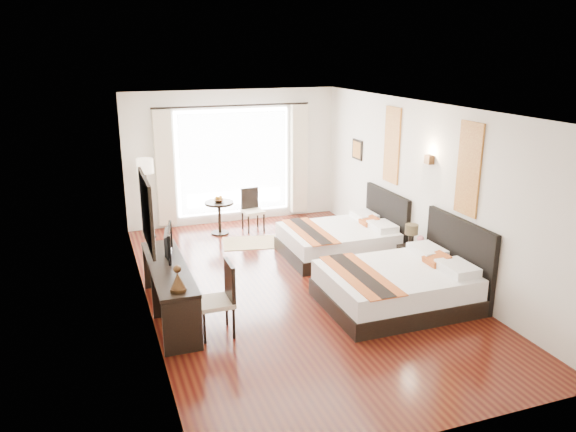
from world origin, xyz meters
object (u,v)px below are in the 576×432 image
object	(u,v)px
table_lamp	(412,231)
console_desk	(169,291)
television	(165,242)
floor_lamp	(145,171)
side_table	(220,218)
window_chair	(253,218)
fruit_bowl	(219,201)
nightstand	(413,261)
bed_far	(342,239)
desk_chair	(217,313)
bed_near	(401,284)
vase	(420,244)

from	to	relation	value
table_lamp	console_desk	size ratio (longest dim) A/B	0.16
table_lamp	television	bearing A→B (deg)	178.32
floor_lamp	side_table	xyz separation A→B (m)	(1.36, -0.26, -1.00)
television	window_chair	distance (m)	3.75
fruit_bowl	television	bearing A→B (deg)	-116.28
nightstand	console_desk	xyz separation A→B (m)	(-4.02, -0.17, 0.15)
bed_far	fruit_bowl	size ratio (longest dim) A/B	9.31
desk_chair	bed_near	bearing A→B (deg)	179.32
nightstand	desk_chair	world-z (taller)	desk_chair
nightstand	vase	world-z (taller)	vase
fruit_bowl	window_chair	distance (m)	0.83
side_table	fruit_bowl	distance (m)	0.36
bed_far	nightstand	xyz separation A→B (m)	(0.72, -1.23, -0.06)
table_lamp	side_table	size ratio (longest dim) A/B	0.51
console_desk	fruit_bowl	xyz separation A→B (m)	(1.48, 3.31, 0.32)
bed_far	window_chair	xyz separation A→B (m)	(-1.12, 1.93, -0.03)
television	side_table	distance (m)	3.36
table_lamp	desk_chair	distance (m)	3.65
desk_chair	side_table	bearing A→B (deg)	-103.57
side_table	fruit_bowl	world-z (taller)	fruit_bowl
bed_far	table_lamp	distance (m)	1.42
table_lamp	vase	size ratio (longest dim) A/B	2.35
desk_chair	window_chair	bearing A→B (deg)	-112.39
nightstand	side_table	world-z (taller)	side_table
desk_chair	fruit_bowl	size ratio (longest dim) A/B	4.58
console_desk	bed_far	bearing A→B (deg)	23.02
fruit_bowl	console_desk	bearing A→B (deg)	-114.06
bed_near	bed_far	size ratio (longest dim) A/B	1.07
vase	console_desk	world-z (taller)	console_desk
bed_far	window_chair	bearing A→B (deg)	120.10
nightstand	side_table	distance (m)	4.05
side_table	window_chair	bearing A→B (deg)	1.21
vase	bed_far	bearing A→B (deg)	117.95
bed_near	vase	xyz separation A→B (m)	(0.80, 0.79, 0.26)
table_lamp	window_chair	distance (m)	3.61
desk_chair	window_chair	distance (m)	4.40
bed_near	window_chair	world-z (taller)	bed_near
vase	desk_chair	distance (m)	3.62
vase	bed_near	bearing A→B (deg)	-135.22
bed_far	console_desk	size ratio (longest dim) A/B	0.90
fruit_bowl	window_chair	world-z (taller)	window_chair
bed_far	desk_chair	xyz separation A→B (m)	(-2.80, -2.14, 0.01)
nightstand	window_chair	distance (m)	3.66
table_lamp	floor_lamp	size ratio (longest dim) A/B	0.22
television	table_lamp	bearing A→B (deg)	-81.76
side_table	window_chair	size ratio (longest dim) A/B	0.78
television	floor_lamp	xyz separation A→B (m)	(0.10, 3.22, 0.37)
nightstand	side_table	size ratio (longest dim) A/B	0.72
bed_near	side_table	size ratio (longest dim) A/B	3.18
window_chair	fruit_bowl	bearing A→B (deg)	-93.72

